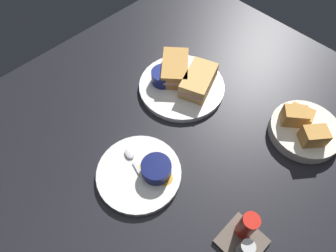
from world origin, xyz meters
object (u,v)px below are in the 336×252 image
plate_chips_companion (140,174)px  condiment_caddy (245,236)px  plate_sandwich_main (182,86)px  sandwich_half_near (199,80)px  bread_basket_rear (304,129)px  spoon_by_gravy_ramekin (132,158)px  sandwich_half_far (175,68)px  ramekin_dark_sauce (163,76)px  spoon_by_dark_ramekin (181,82)px  ramekin_light_gravy (156,169)px

plate_chips_companion → condiment_caddy: bearing=102.0°
plate_sandwich_main → plate_chips_companion: same height
sandwich_half_near → plate_chips_companion: 32.47cm
plate_chips_companion → bread_basket_rear: bread_basket_rear is taller
bread_basket_rear → sandwich_half_near: bearing=-74.7°
sandwich_half_near → condiment_caddy: bearing=54.8°
plate_sandwich_main → spoon_by_gravy_ramekin: spoon_by_gravy_ramekin is taller
condiment_caddy → sandwich_half_near: bearing=-125.2°
sandwich_half_far → ramekin_dark_sauce: (4.62, -0.40, -0.35)cm
ramekin_dark_sauce → sandwich_half_far: bearing=175.0°
sandwich_half_far → bread_basket_rear: 39.90cm
ramekin_dark_sauce → spoon_by_gravy_ramekin: size_ratio=0.70×
plate_sandwich_main → spoon_by_dark_ramekin: spoon_by_dark_ramekin is taller
spoon_by_dark_ramekin → sandwich_half_near: bearing=120.4°
sandwich_half_near → condiment_caddy: 43.98cm
spoon_by_dark_ramekin → plate_chips_companion: (28.50, 13.25, -1.16)cm
bread_basket_rear → condiment_caddy: 34.09cm
sandwich_half_near → plate_chips_companion: (31.07, 8.87, -3.20)cm
plate_sandwich_main → sandwich_half_far: bearing=-110.4°
bread_basket_rear → condiment_caddy: (33.62, 5.57, 1.01)cm
ramekin_dark_sauce → bread_basket_rear: bearing=110.1°
sandwich_half_near → plate_chips_companion: size_ratio=0.71×
sandwich_half_near → bread_basket_rear: bread_basket_rear is taller
ramekin_dark_sauce → plate_chips_companion: size_ratio=0.33×
spoon_by_dark_ramekin → ramekin_light_gravy: 29.95cm
ramekin_dark_sauce → spoon_by_gravy_ramekin: bearing=28.8°
plate_sandwich_main → spoon_by_gravy_ramekin: size_ratio=2.58×
ramekin_light_gravy → plate_chips_companion: bearing=-39.8°
ramekin_dark_sauce → bread_basket_rear: (-14.31, 39.07, -1.26)cm
plate_sandwich_main → ramekin_dark_sauce: (2.93, -4.95, 2.85)cm
sandwich_half_near → plate_sandwich_main: bearing=-50.4°
ramekin_light_gravy → spoon_by_gravy_ramekin: (1.96, -7.06, -1.50)cm
bread_basket_rear → plate_sandwich_main: bearing=-71.5°
plate_chips_companion → spoon_by_gravy_ramekin: (-1.19, -4.43, 1.16)cm
ramekin_light_gravy → condiment_caddy: 24.59cm
spoon_by_gravy_ramekin → bread_basket_rear: 46.16cm
plate_chips_companion → ramekin_light_gravy: 4.89cm
spoon_by_dark_ramekin → plate_chips_companion: size_ratio=0.41×
ramekin_dark_sauce → spoon_by_dark_ramekin: ramekin_dark_sauce is taller
ramekin_dark_sauce → bread_basket_rear: 41.63cm
sandwich_half_far → plate_chips_companion: bearing=30.1°
sandwich_half_far → condiment_caddy: (23.92, 44.25, -0.59)cm
spoon_by_dark_ramekin → plate_chips_companion: 31.46cm
ramekin_dark_sauce → ramekin_light_gravy: bearing=42.7°
ramekin_dark_sauce → condiment_caddy: bearing=66.6°
plate_chips_companion → sandwich_half_far: bearing=-149.9°
ramekin_light_gravy → bread_basket_rear: size_ratio=0.40×
sandwich_half_far → ramekin_light_gravy: 33.10cm
spoon_by_gravy_ramekin → plate_chips_companion: bearing=75.0°
sandwich_half_far → spoon_by_dark_ramekin: size_ratio=1.71×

